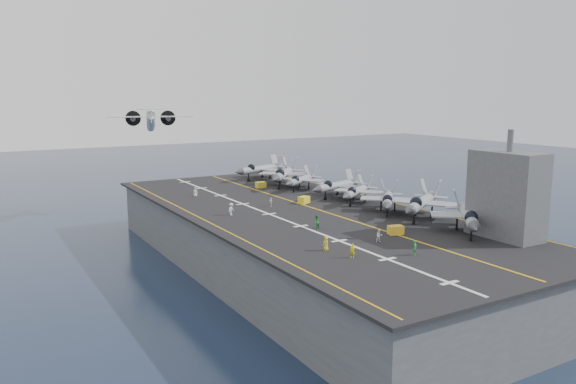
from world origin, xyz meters
TOP-DOWN VIEW (x-y plane):
  - ground at (0.00, 0.00)m, footprint 500.00×500.00m
  - hull at (0.00, 0.00)m, footprint 36.00×90.00m
  - flight_deck at (0.00, 0.00)m, footprint 38.00×92.00m
  - foul_line at (3.00, 0.00)m, footprint 0.35×90.00m
  - landing_centerline at (-6.00, 0.00)m, footprint 0.50×90.00m
  - deck_edge_port at (-17.00, 0.00)m, footprint 0.25×90.00m
  - deck_edge_stbd at (18.50, 0.00)m, footprint 0.25×90.00m
  - island_superstructure at (15.00, -30.00)m, footprint 5.00×10.00m
  - fighter_jet_1 at (12.36, -25.79)m, footprint 17.94×18.41m
  - fighter_jet_2 at (13.38, -15.36)m, footprint 19.17×17.51m
  - fighter_jet_3 at (11.92, -8.91)m, footprint 16.11×16.47m
  - fighter_jet_4 at (12.68, 0.57)m, footprint 15.73×14.52m
  - fighter_jet_5 at (12.97, 7.03)m, footprint 16.17×13.11m
  - fighter_jet_6 at (11.34, 17.81)m, footprint 15.70×14.48m
  - fighter_jet_7 at (10.66, 23.86)m, footprint 19.16×19.34m
  - fighter_jet_8 at (10.98, 34.95)m, footprint 17.45×14.13m
  - tow_cart_a at (3.04, -21.09)m, footprint 2.36×1.83m
  - tow_cart_b at (3.94, 4.99)m, footprint 2.51×2.15m
  - tow_cart_c at (5.17, 24.31)m, footprint 2.15×1.47m
  - crew_0 at (-10.25, -23.03)m, footprint 0.77×1.12m
  - crew_1 at (-9.26, -27.32)m, footprint 1.17×1.26m
  - crew_2 at (-4.72, -12.37)m, footprint 1.45×1.29m
  - crew_3 at (-11.75, 2.47)m, footprint 1.46×1.33m
  - crew_4 at (-2.71, 5.39)m, footprint 1.05×0.80m
  - crew_5 at (-10.65, 21.51)m, footprint 1.29×1.09m
  - crew_6 at (-1.89, -30.32)m, footprint 1.35×1.32m
  - crew_7 at (-1.67, -23.19)m, footprint 1.21×0.96m
  - transport_plane at (-8.27, 56.67)m, footprint 23.79×19.28m

SIDE VIEW (x-z plane):
  - ground at x=0.00m, z-range 0.00..0.00m
  - hull at x=0.00m, z-range 0.00..10.00m
  - flight_deck at x=0.00m, z-range 10.00..10.40m
  - foul_line at x=3.00m, z-range 10.41..10.43m
  - landing_centerline at x=-6.00m, z-range 10.41..10.43m
  - deck_edge_port at x=-17.00m, z-range 10.41..10.43m
  - deck_edge_stbd at x=18.50m, z-range 10.41..10.43m
  - tow_cart_c at x=5.17m, z-range 10.40..11.65m
  - tow_cart_a at x=3.04m, z-range 10.40..11.65m
  - tow_cart_b at x=3.94m, z-range 10.40..11.68m
  - crew_4 at x=-2.71m, z-range 10.40..11.99m
  - crew_1 at x=-9.26m, z-range 10.40..12.14m
  - crew_7 at x=-1.67m, z-range 10.40..12.16m
  - crew_5 at x=-10.65m, z-range 10.40..12.23m
  - crew_0 at x=-10.25m, z-range 10.40..12.24m
  - crew_6 at x=-1.89m, z-range 10.40..12.29m
  - crew_2 at x=-4.72m, z-range 10.40..12.43m
  - crew_3 at x=-11.75m, z-range 10.40..12.43m
  - fighter_jet_6 at x=11.34m, z-range 10.40..14.93m
  - fighter_jet_4 at x=12.68m, z-range 10.40..14.95m
  - fighter_jet_3 at x=11.92m, z-range 10.40..15.21m
  - fighter_jet_5 at x=12.97m, z-range 10.40..15.27m
  - fighter_jet_8 at x=10.98m, z-range 10.40..15.65m
  - fighter_jet_1 at x=12.36m, z-range 10.40..15.77m
  - fighter_jet_2 at x=13.38m, z-range 10.40..15.94m
  - fighter_jet_7 at x=10.66m, z-range 10.40..16.07m
  - island_superstructure at x=15.00m, z-range 10.40..25.40m
  - transport_plane at x=-8.27m, z-range 20.94..25.83m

